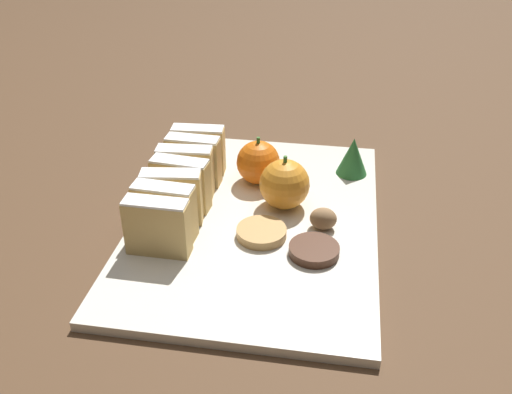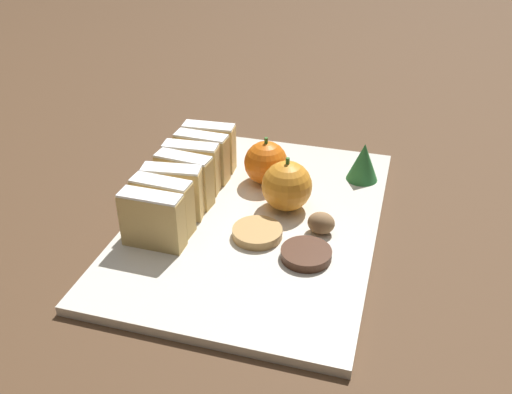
# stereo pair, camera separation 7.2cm
# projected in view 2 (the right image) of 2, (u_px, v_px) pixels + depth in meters

# --- Properties ---
(ground_plane) EXTENTS (6.00, 6.00, 0.00)m
(ground_plane) POSITION_uv_depth(u_px,v_px,m) (256.00, 224.00, 0.75)
(ground_plane) COLOR #513823
(serving_platter) EXTENTS (0.31, 0.44, 0.01)m
(serving_platter) POSITION_uv_depth(u_px,v_px,m) (256.00, 220.00, 0.74)
(serving_platter) COLOR silver
(serving_platter) RESTS_ON ground_plane
(stollen_slice_front) EXTENTS (0.08, 0.03, 0.07)m
(stollen_slice_front) POSITION_uv_depth(u_px,v_px,m) (152.00, 220.00, 0.67)
(stollen_slice_front) COLOR tan
(stollen_slice_front) RESTS_ON serving_platter
(stollen_slice_second) EXTENTS (0.08, 0.03, 0.07)m
(stollen_slice_second) POSITION_uv_depth(u_px,v_px,m) (163.00, 205.00, 0.70)
(stollen_slice_second) COLOR tan
(stollen_slice_second) RESTS_ON serving_platter
(stollen_slice_third) EXTENTS (0.08, 0.04, 0.07)m
(stollen_slice_third) POSITION_uv_depth(u_px,v_px,m) (173.00, 192.00, 0.73)
(stollen_slice_third) COLOR tan
(stollen_slice_third) RESTS_ON serving_platter
(stollen_slice_fourth) EXTENTS (0.08, 0.03, 0.07)m
(stollen_slice_fourth) POSITION_uv_depth(u_px,v_px,m) (185.00, 180.00, 0.75)
(stollen_slice_fourth) COLOR tan
(stollen_slice_fourth) RESTS_ON serving_platter
(stollen_slice_fifth) EXTENTS (0.08, 0.03, 0.07)m
(stollen_slice_fifth) POSITION_uv_depth(u_px,v_px,m) (192.00, 168.00, 0.78)
(stollen_slice_fifth) COLOR tan
(stollen_slice_fifth) RESTS_ON serving_platter
(stollen_slice_sixth) EXTENTS (0.08, 0.03, 0.07)m
(stollen_slice_sixth) POSITION_uv_depth(u_px,v_px,m) (202.00, 157.00, 0.81)
(stollen_slice_sixth) COLOR tan
(stollen_slice_sixth) RESTS_ON serving_platter
(stollen_slice_back) EXTENTS (0.08, 0.03, 0.07)m
(stollen_slice_back) POSITION_uv_depth(u_px,v_px,m) (209.00, 147.00, 0.83)
(stollen_slice_back) COLOR tan
(stollen_slice_back) RESTS_ON serving_platter
(orange_near) EXTENTS (0.06, 0.06, 0.07)m
(orange_near) POSITION_uv_depth(u_px,v_px,m) (266.00, 163.00, 0.80)
(orange_near) COLOR orange
(orange_near) RESTS_ON serving_platter
(orange_far) EXTENTS (0.07, 0.07, 0.07)m
(orange_far) POSITION_uv_depth(u_px,v_px,m) (287.00, 186.00, 0.74)
(orange_far) COLOR orange
(orange_far) RESTS_ON serving_platter
(walnut) EXTENTS (0.03, 0.03, 0.03)m
(walnut) POSITION_uv_depth(u_px,v_px,m) (321.00, 223.00, 0.70)
(walnut) COLOR #8E6B47
(walnut) RESTS_ON serving_platter
(chocolate_cookie) EXTENTS (0.06, 0.06, 0.01)m
(chocolate_cookie) POSITION_uv_depth(u_px,v_px,m) (306.00, 254.00, 0.66)
(chocolate_cookie) COLOR #472819
(chocolate_cookie) RESTS_ON serving_platter
(gingerbread_cookie) EXTENTS (0.06, 0.06, 0.01)m
(gingerbread_cookie) POSITION_uv_depth(u_px,v_px,m) (257.00, 233.00, 0.70)
(gingerbread_cookie) COLOR tan
(gingerbread_cookie) RESTS_ON serving_platter
(evergreen_sprig) EXTENTS (0.05, 0.05, 0.06)m
(evergreen_sprig) POSITION_uv_depth(u_px,v_px,m) (363.00, 162.00, 0.81)
(evergreen_sprig) COLOR #2D7538
(evergreen_sprig) RESTS_ON serving_platter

